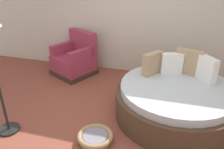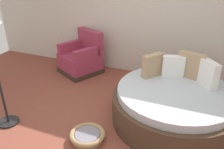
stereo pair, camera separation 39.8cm
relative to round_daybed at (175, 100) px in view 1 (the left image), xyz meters
name	(u,v)px [view 1 (the left image)]	position (x,y,z in m)	size (l,w,h in m)	color
ground_plane	(112,132)	(-0.88, -0.69, -0.30)	(8.00, 8.00, 0.02)	brown
back_wall	(141,12)	(-0.88, 1.59, 1.07)	(8.00, 0.12, 2.72)	beige
round_daybed	(175,100)	(0.00, 0.00, 0.00)	(1.93, 1.93, 0.99)	#473323
red_armchair	(75,60)	(-2.22, 1.07, 0.04)	(1.07, 1.07, 0.94)	#38281E
pet_basket	(95,137)	(-1.04, -0.95, -0.22)	(0.51, 0.51, 0.13)	#9E7F56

